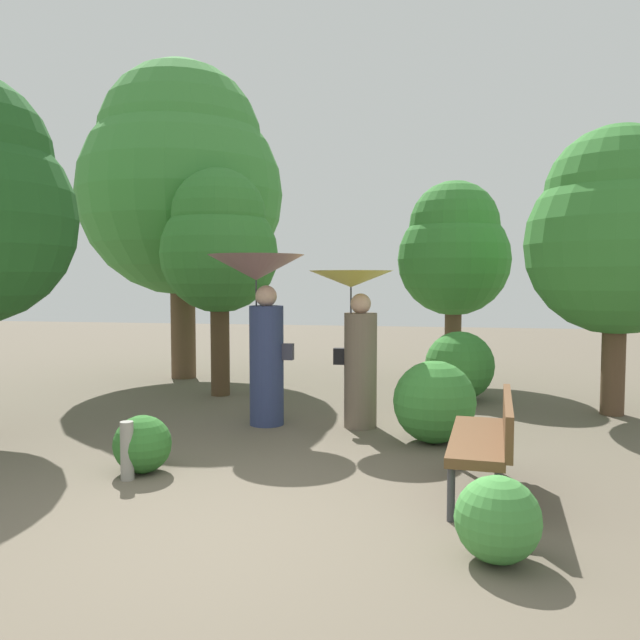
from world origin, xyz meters
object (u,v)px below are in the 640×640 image
object	(u,v)px
person_right	(356,326)
tree_mid_right	(617,230)
tree_near_left	(181,178)
path_marker_post	(127,451)
person_left	(260,304)
tree_mid_left	(219,243)
tree_near_right	(454,249)
park_bench	(488,435)

from	to	relation	value
person_right	tree_mid_right	bearing A→B (deg)	-68.04
tree_near_left	path_marker_post	distance (m)	6.85
person_left	tree_near_left	xyz separation A→B (m)	(-2.42, 3.34, 2.12)
tree_near_left	tree_mid_left	size ratio (longest dim) A/B	1.62
tree_near_right	tree_mid_right	xyz separation A→B (m)	(2.05, -2.26, 0.13)
person_right	tree_mid_right	world-z (taller)	tree_mid_right
tree_near_right	person_right	bearing A→B (deg)	-109.04
person_right	tree_mid_left	xyz separation A→B (m)	(-2.35, 1.72, 1.12)
path_marker_post	person_right	bearing A→B (deg)	53.85
person_left	person_right	size ratio (longest dim) A/B	1.10
park_bench	person_left	bearing A→B (deg)	-124.98
tree_near_right	tree_mid_left	distance (m)	4.05
tree_near_right	tree_mid_right	world-z (taller)	tree_mid_right
person_left	tree_near_right	xyz separation A→B (m)	(2.42, 3.66, 0.82)
tree_near_left	path_marker_post	world-z (taller)	tree_near_left
tree_near_right	tree_mid_left	size ratio (longest dim) A/B	1.00
park_bench	tree_mid_left	xyz separation A→B (m)	(-3.75, 3.97, 1.86)
park_bench	tree_near_left	size ratio (longest dim) A/B	0.27
person_left	tree_mid_left	xyz separation A→B (m)	(-1.17, 1.80, 0.87)
person_right	tree_mid_left	world-z (taller)	tree_mid_left
tree_near_left	tree_near_right	distance (m)	5.03
person_right	tree_near_left	world-z (taller)	tree_near_left
person_right	tree_near_right	bearing A→B (deg)	-19.15
tree_near_left	tree_mid_left	world-z (taller)	tree_near_left
tree_mid_right	park_bench	bearing A→B (deg)	-117.80
person_right	tree_mid_right	distance (m)	3.75
person_right	path_marker_post	world-z (taller)	person_right
person_left	tree_mid_left	distance (m)	2.31
tree_near_right	tree_mid_left	world-z (taller)	tree_mid_left
tree_near_left	tree_near_right	size ratio (longest dim) A/B	1.63
person_left	tree_near_left	distance (m)	4.64
person_right	tree_near_left	size ratio (longest dim) A/B	0.34
tree_near_right	path_marker_post	distance (m)	7.03
park_bench	tree_mid_left	world-z (taller)	tree_mid_left
park_bench	tree_mid_right	world-z (taller)	tree_mid_right
tree_mid_right	path_marker_post	distance (m)	6.67
park_bench	tree_mid_right	distance (m)	4.49
person_left	park_bench	size ratio (longest dim) A/B	1.37
person_right	tree_mid_left	bearing A→B (deg)	53.61
path_marker_post	tree_near_right	bearing A→B (deg)	63.42
tree_near_right	path_marker_post	world-z (taller)	tree_near_right
park_bench	path_marker_post	world-z (taller)	park_bench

